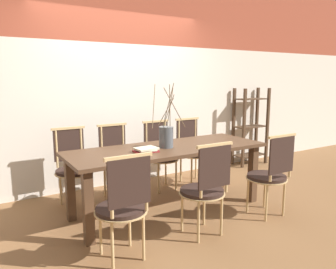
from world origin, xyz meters
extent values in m
plane|color=brown|center=(0.00, 0.00, 0.00)|extent=(16.00, 16.00, 0.00)
cube|color=beige|center=(0.00, 1.29, 1.03)|extent=(12.00, 0.06, 2.05)
cube|color=brown|center=(0.00, 1.29, 2.63)|extent=(12.00, 0.06, 1.15)
cube|color=#4C3321|center=(0.00, 0.00, 0.75)|extent=(2.35, 0.84, 0.04)
cube|color=#4C3321|center=(-1.07, -0.32, 0.37)|extent=(0.09, 0.09, 0.73)
cube|color=#4C3321|center=(1.07, -0.32, 0.37)|extent=(0.09, 0.09, 0.73)
cube|color=#4C3321|center=(-1.07, 0.32, 0.37)|extent=(0.09, 0.09, 0.73)
cube|color=#4C3321|center=(1.07, 0.32, 0.37)|extent=(0.09, 0.09, 0.73)
cylinder|color=black|center=(-0.90, -0.69, 0.45)|extent=(0.44, 0.44, 0.04)
cylinder|color=tan|center=(-0.90, -0.69, 0.43)|extent=(0.46, 0.46, 0.01)
cylinder|color=tan|center=(-1.04, -0.55, 0.22)|extent=(0.03, 0.03, 0.43)
cylinder|color=tan|center=(-0.75, -0.55, 0.22)|extent=(0.03, 0.03, 0.43)
cylinder|color=tan|center=(-1.04, -0.83, 0.22)|extent=(0.03, 0.03, 0.43)
cylinder|color=tan|center=(-0.75, -0.83, 0.22)|extent=(0.03, 0.03, 0.43)
cylinder|color=tan|center=(-1.05, -0.88, 0.72)|extent=(0.03, 0.03, 0.50)
cylinder|color=tan|center=(-0.74, -0.88, 0.72)|extent=(0.03, 0.03, 0.50)
cube|color=black|center=(-0.90, -0.88, 0.74)|extent=(0.37, 0.02, 0.40)
cube|color=tan|center=(-0.90, -0.88, 0.95)|extent=(0.41, 0.03, 0.03)
cylinder|color=black|center=(-0.02, -0.69, 0.45)|extent=(0.44, 0.44, 0.04)
cylinder|color=tan|center=(-0.02, -0.69, 0.43)|extent=(0.46, 0.46, 0.01)
cylinder|color=tan|center=(-0.16, -0.55, 0.22)|extent=(0.03, 0.03, 0.43)
cylinder|color=tan|center=(0.12, -0.55, 0.22)|extent=(0.03, 0.03, 0.43)
cylinder|color=tan|center=(-0.16, -0.83, 0.22)|extent=(0.03, 0.03, 0.43)
cylinder|color=tan|center=(0.12, -0.83, 0.22)|extent=(0.03, 0.03, 0.43)
cylinder|color=tan|center=(-0.18, -0.88, 0.72)|extent=(0.03, 0.03, 0.50)
cylinder|color=tan|center=(0.13, -0.88, 0.72)|extent=(0.03, 0.03, 0.50)
cube|color=black|center=(-0.02, -0.88, 0.74)|extent=(0.37, 0.02, 0.40)
cube|color=tan|center=(-0.02, -0.88, 0.95)|extent=(0.41, 0.03, 0.03)
cylinder|color=black|center=(0.90, -0.69, 0.45)|extent=(0.44, 0.44, 0.04)
cylinder|color=tan|center=(0.90, -0.69, 0.43)|extent=(0.46, 0.46, 0.01)
cylinder|color=tan|center=(0.76, -0.55, 0.22)|extent=(0.03, 0.03, 0.43)
cylinder|color=tan|center=(1.05, -0.55, 0.22)|extent=(0.03, 0.03, 0.43)
cylinder|color=tan|center=(0.76, -0.83, 0.22)|extent=(0.03, 0.03, 0.43)
cylinder|color=tan|center=(1.05, -0.83, 0.22)|extent=(0.03, 0.03, 0.43)
cylinder|color=tan|center=(0.75, -0.88, 0.72)|extent=(0.03, 0.03, 0.50)
cylinder|color=tan|center=(1.06, -0.88, 0.72)|extent=(0.03, 0.03, 0.50)
cube|color=black|center=(0.90, -0.88, 0.74)|extent=(0.37, 0.02, 0.40)
cube|color=tan|center=(0.90, -0.88, 0.95)|extent=(0.41, 0.03, 0.03)
cylinder|color=black|center=(-0.92, 0.69, 0.45)|extent=(0.44, 0.44, 0.04)
cylinder|color=tan|center=(-0.92, 0.69, 0.43)|extent=(0.46, 0.46, 0.01)
cylinder|color=tan|center=(-0.77, 0.55, 0.22)|extent=(0.03, 0.03, 0.43)
cylinder|color=tan|center=(-1.06, 0.55, 0.22)|extent=(0.03, 0.03, 0.43)
cylinder|color=tan|center=(-0.77, 0.83, 0.22)|extent=(0.03, 0.03, 0.43)
cylinder|color=tan|center=(-1.06, 0.83, 0.22)|extent=(0.03, 0.03, 0.43)
cylinder|color=tan|center=(-0.76, 0.88, 0.72)|extent=(0.03, 0.03, 0.50)
cylinder|color=tan|center=(-1.07, 0.88, 0.72)|extent=(0.03, 0.03, 0.50)
cube|color=black|center=(-0.92, 0.88, 0.74)|extent=(0.37, 0.02, 0.40)
cube|color=tan|center=(-0.92, 0.88, 0.95)|extent=(0.41, 0.03, 0.03)
cylinder|color=black|center=(-0.34, 0.69, 0.45)|extent=(0.44, 0.44, 0.04)
cylinder|color=tan|center=(-0.34, 0.69, 0.43)|extent=(0.46, 0.46, 0.01)
cylinder|color=tan|center=(-0.20, 0.55, 0.22)|extent=(0.03, 0.03, 0.43)
cylinder|color=tan|center=(-0.48, 0.55, 0.22)|extent=(0.03, 0.03, 0.43)
cylinder|color=tan|center=(-0.20, 0.83, 0.22)|extent=(0.03, 0.03, 0.43)
cylinder|color=tan|center=(-0.48, 0.83, 0.22)|extent=(0.03, 0.03, 0.43)
cylinder|color=tan|center=(-0.19, 0.88, 0.72)|extent=(0.03, 0.03, 0.50)
cylinder|color=tan|center=(-0.49, 0.88, 0.72)|extent=(0.03, 0.03, 0.50)
cube|color=black|center=(-0.34, 0.88, 0.74)|extent=(0.37, 0.02, 0.40)
cube|color=tan|center=(-0.34, 0.88, 0.95)|extent=(0.41, 0.03, 0.03)
cylinder|color=black|center=(0.32, 0.69, 0.45)|extent=(0.44, 0.44, 0.04)
cylinder|color=tan|center=(0.32, 0.69, 0.43)|extent=(0.46, 0.46, 0.01)
cylinder|color=tan|center=(0.47, 0.55, 0.22)|extent=(0.03, 0.03, 0.43)
cylinder|color=tan|center=(0.18, 0.55, 0.22)|extent=(0.03, 0.03, 0.43)
cylinder|color=tan|center=(0.47, 0.83, 0.22)|extent=(0.03, 0.03, 0.43)
cylinder|color=tan|center=(0.18, 0.83, 0.22)|extent=(0.03, 0.03, 0.43)
cylinder|color=tan|center=(0.48, 0.88, 0.72)|extent=(0.03, 0.03, 0.50)
cylinder|color=tan|center=(0.17, 0.88, 0.72)|extent=(0.03, 0.03, 0.50)
cube|color=black|center=(0.32, 0.88, 0.74)|extent=(0.37, 0.02, 0.40)
cube|color=tan|center=(0.32, 0.88, 0.95)|extent=(0.41, 0.03, 0.03)
cylinder|color=black|center=(0.88, 0.69, 0.45)|extent=(0.44, 0.44, 0.04)
cylinder|color=tan|center=(0.88, 0.69, 0.43)|extent=(0.46, 0.46, 0.01)
cylinder|color=tan|center=(1.02, 0.55, 0.22)|extent=(0.03, 0.03, 0.43)
cylinder|color=tan|center=(0.73, 0.55, 0.22)|extent=(0.03, 0.03, 0.43)
cylinder|color=tan|center=(1.02, 0.83, 0.22)|extent=(0.03, 0.03, 0.43)
cylinder|color=tan|center=(0.73, 0.83, 0.22)|extent=(0.03, 0.03, 0.43)
cylinder|color=tan|center=(1.03, 0.88, 0.72)|extent=(0.03, 0.03, 0.50)
cylinder|color=tan|center=(0.72, 0.88, 0.72)|extent=(0.03, 0.03, 0.50)
cube|color=black|center=(0.88, 0.88, 0.74)|extent=(0.37, 0.02, 0.40)
cube|color=tan|center=(0.88, 0.88, 0.95)|extent=(0.41, 0.03, 0.03)
cylinder|color=#4C5156|center=(-0.03, 0.00, 0.89)|extent=(0.17, 0.17, 0.24)
cylinder|color=brown|center=(0.03, 0.03, 1.20)|extent=(0.08, 0.12, 0.37)
cylinder|color=brown|center=(0.02, 0.08, 1.18)|extent=(0.17, 0.09, 0.33)
cylinder|color=brown|center=(0.03, 0.04, 1.26)|extent=(0.09, 0.12, 0.50)
cylinder|color=brown|center=(-0.14, 0.08, 1.26)|extent=(0.18, 0.24, 0.48)
cylinder|color=brown|center=(-0.01, -0.15, 1.24)|extent=(0.31, 0.05, 0.46)
cylinder|color=brown|center=(0.03, 0.00, 1.24)|extent=(0.02, 0.11, 0.44)
cylinder|color=brown|center=(0.01, -0.03, 1.26)|extent=(0.06, 0.08, 0.48)
cube|color=maroon|center=(-0.33, -0.08, 0.78)|extent=(0.28, 0.20, 0.01)
cube|color=beige|center=(-0.32, -0.09, 0.79)|extent=(0.20, 0.19, 0.01)
cube|color=beige|center=(-0.33, -0.09, 0.81)|extent=(0.25, 0.19, 0.02)
cube|color=#422D1E|center=(2.11, 0.93, 0.69)|extent=(0.04, 0.04, 1.39)
cube|color=#422D1E|center=(2.70, 0.93, 0.69)|extent=(0.04, 0.04, 1.39)
cube|color=#422D1E|center=(2.11, 1.20, 0.69)|extent=(0.04, 0.04, 1.39)
cube|color=#422D1E|center=(2.70, 1.20, 0.69)|extent=(0.04, 0.04, 1.39)
cube|color=#422D1E|center=(2.40, 1.07, 0.17)|extent=(0.59, 0.27, 0.02)
cube|color=#422D1E|center=(2.40, 1.07, 0.69)|extent=(0.59, 0.27, 0.02)
cube|color=#422D1E|center=(2.40, 1.07, 1.19)|extent=(0.59, 0.27, 0.02)
camera|label=1|loc=(-1.94, -3.19, 1.57)|focal=35.00mm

